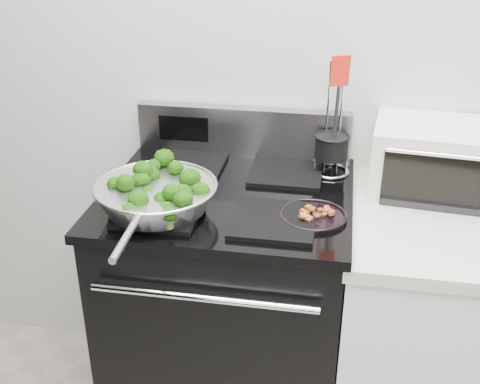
% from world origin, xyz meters
% --- Properties ---
extents(back_wall, '(4.00, 0.02, 2.70)m').
position_xyz_m(back_wall, '(0.00, 1.75, 1.35)').
color(back_wall, beige).
rests_on(back_wall, ground).
extents(gas_range, '(0.79, 0.69, 1.13)m').
position_xyz_m(gas_range, '(-0.30, 1.41, 0.49)').
color(gas_range, black).
rests_on(gas_range, floor).
extents(counter, '(0.62, 0.68, 0.92)m').
position_xyz_m(counter, '(0.39, 1.41, 0.46)').
color(counter, white).
rests_on(counter, floor).
extents(skillet, '(0.37, 0.58, 0.08)m').
position_xyz_m(skillet, '(-0.48, 1.24, 1.01)').
color(skillet, silver).
rests_on(skillet, gas_range).
extents(broccoli_pile, '(0.29, 0.29, 0.10)m').
position_xyz_m(broccoli_pile, '(-0.48, 1.25, 1.03)').
color(broccoli_pile, black).
rests_on(broccoli_pile, skillet).
extents(bacon_plate, '(0.20, 0.20, 0.04)m').
position_xyz_m(bacon_plate, '(-0.02, 1.29, 0.97)').
color(bacon_plate, black).
rests_on(bacon_plate, gas_range).
extents(utensil_holder, '(0.13, 0.13, 0.40)m').
position_xyz_m(utensil_holder, '(0.02, 1.62, 1.02)').
color(utensil_holder, silver).
rests_on(utensil_holder, gas_range).
extents(toaster_oven, '(0.42, 0.34, 0.23)m').
position_xyz_m(toaster_oven, '(0.35, 1.60, 1.03)').
color(toaster_oven, silver).
rests_on(toaster_oven, counter).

